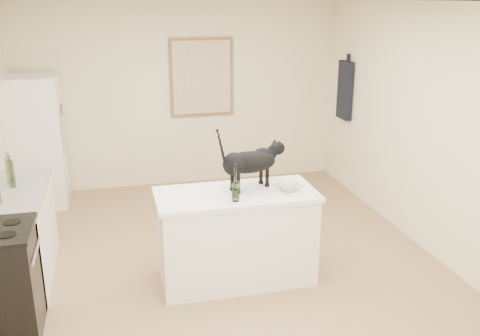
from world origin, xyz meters
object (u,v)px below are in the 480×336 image
at_px(fridge, 36,142).
at_px(wine_bottle, 236,185).
at_px(black_cat, 249,165).
at_px(glass_bowl, 288,188).

xyz_separation_m(fridge, wine_bottle, (2.00, -2.76, 0.20)).
bearing_deg(fridge, black_cat, -48.48).
relative_size(black_cat, glass_bowl, 2.80).
relative_size(fridge, glass_bowl, 7.13).
xyz_separation_m(fridge, glass_bowl, (2.54, -2.62, 0.08)).
bearing_deg(glass_bowl, black_cat, 157.03).
xyz_separation_m(black_cat, glass_bowl, (0.34, -0.15, -0.20)).
xyz_separation_m(fridge, black_cat, (2.19, -2.48, 0.28)).
bearing_deg(black_cat, fridge, 111.27).
relative_size(fridge, black_cat, 2.54).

